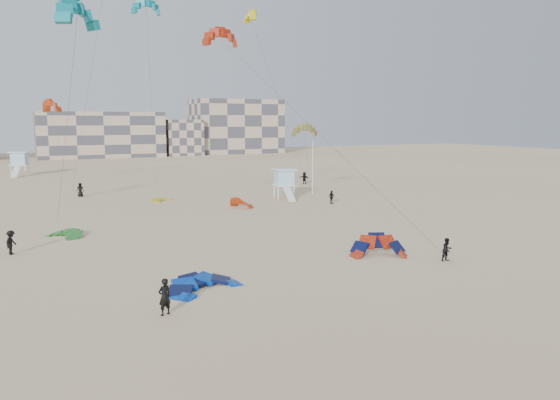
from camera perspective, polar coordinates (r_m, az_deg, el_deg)
name	(u,v)px	position (r m, az deg, el deg)	size (l,w,h in m)	color
ground	(243,314)	(27.80, -3.91, -11.75)	(320.00, 320.00, 0.00)	beige
kite_ground_blue	(204,289)	(31.85, -7.95, -9.19)	(4.46, 4.57, 1.16)	blue
kite_ground_orange	(379,256)	(39.56, 10.27, -5.80)	(3.98, 3.23, 2.42)	#F3300F
kite_ground_green	(64,237)	(48.78, -21.60, -3.59)	(3.37, 3.49, 0.96)	#267B20
kite_ground_red_far	(241,207)	(60.90, -4.10, -0.77)	(3.02, 2.50, 1.91)	red
kite_ground_yellow	(161,201)	(67.12, -12.29, -0.11)	(2.74, 2.87, 0.56)	#D5D710
kitesurfer_main	(165,297)	(27.84, -11.97, -9.86)	(0.68, 0.45, 1.87)	black
kitesurfer_b	(447,250)	(39.13, 17.06, -4.98)	(0.78, 0.61, 1.60)	black
kitesurfer_c	(11,243)	(43.70, -26.29, -4.01)	(1.14, 0.65, 1.76)	black
kitesurfer_d	(332,197)	(63.61, 5.42, 0.31)	(0.92, 0.38, 1.56)	black
kitesurfer_e	(80,190)	(73.71, -20.15, 1.01)	(0.87, 0.57, 1.78)	black
kitesurfer_f	(304,178)	(83.40, 2.56, 2.31)	(1.73, 0.55, 1.86)	black
kite_fly_teal_a	(77,16)	(43.59, -20.43, 17.55)	(5.35, 7.94, 17.36)	#147BA4
kite_fly_orange	(221,39)	(57.19, -6.22, 16.39)	(6.34, 30.37, 17.84)	#F3300F
kite_fly_olive	(304,132)	(67.69, 2.55, 7.16)	(3.81, 6.51, 8.29)	olive
kite_fly_yellow	(250,17)	(86.20, -3.12, 18.54)	(11.25, 3.65, 25.32)	#D5D710
kite_fly_teal_b	(146,8)	(88.86, -13.81, 18.88)	(4.21, 10.63, 26.50)	#147BA4
kite_fly_red	(51,107)	(88.13, -22.78, 8.95)	(4.90, 8.28, 12.04)	red
lifeguard_tower_near	(284,184)	(67.56, 0.43, 1.71)	(3.03, 5.29, 3.71)	white
lifeguard_tower_far	(20,164)	(106.44, -25.56, 3.43)	(3.67, 6.19, 4.26)	white
flagpole	(313,160)	(71.77, 3.45, 4.22)	(0.70, 0.11, 8.63)	white
condo_mid	(100,135)	(155.61, -18.30, 6.51)	(32.00, 16.00, 12.00)	#BFA68C
condo_east	(236,126)	(167.29, -4.59, 7.67)	(26.00, 14.00, 16.00)	#BFA68C
condo_fill_right	(182,137)	(157.96, -10.20, 6.45)	(10.00, 10.00, 10.00)	#BFA68C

